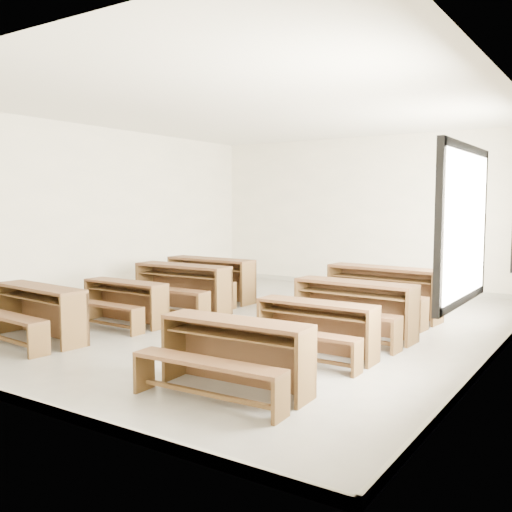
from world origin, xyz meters
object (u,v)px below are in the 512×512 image
Objects in this scene: desk_set_4 at (233,350)px; desk_set_3 at (209,276)px; desk_set_7 at (382,289)px; desk_set_5 at (315,325)px; desk_set_2 at (180,284)px; desk_set_1 at (123,299)px; desk_set_0 at (37,309)px; desk_set_6 at (353,305)px.

desk_set_3 is at bearing 128.35° from desk_set_4.
desk_set_5 is at bearing -81.46° from desk_set_7.
desk_set_3 is 3.25m from desk_set_7.
desk_set_2 is 1.21× the size of desk_set_5.
desk_set_5 is at bearing -0.45° from desk_set_1.
desk_set_1 is 3.97m from desk_set_7.
desk_set_3 is (0.01, 3.64, 0.04)m from desk_set_0.
desk_set_7 is at bearing 88.97° from desk_set_4.
desk_set_3 is at bearing 95.06° from desk_set_0.
desk_set_2 is 4.20m from desk_set_4.
desk_set_4 is (3.10, -2.83, -0.05)m from desk_set_2.
desk_set_7 reaches higher than desk_set_1.
desk_set_2 is at bearing -179.61° from desk_set_6.
desk_set_0 is 3.35m from desk_set_4.
desk_set_0 is 0.89× the size of desk_set_7.
desk_set_6 is (0.05, 2.70, 0.04)m from desk_set_4.
desk_set_5 is (3.42, -2.37, -0.08)m from desk_set_3.
desk_set_6 is (-0.04, 1.19, 0.06)m from desk_set_5.
desk_set_0 is at bearing -97.95° from desk_set_1.
desk_set_2 is 1.08m from desk_set_3.
desk_set_6 reaches higher than desk_set_1.
desk_set_2 is 0.99× the size of desk_set_3.
desk_set_4 is 2.70m from desk_set_6.
desk_set_6 is at bearing 86.77° from desk_set_4.
desk_set_7 is at bearing 22.09° from desk_set_2.
desk_set_0 is at bearing -125.31° from desk_set_7.
desk_set_4 is at bearing -93.57° from desk_set_5.
desk_set_5 is at bearing -85.23° from desk_set_6.
desk_set_4 reaches higher than desk_set_1.
desk_set_7 is (3.25, 3.87, 0.05)m from desk_set_0.
desk_set_3 is 1.04× the size of desk_set_6.
desk_set_2 is 1.03× the size of desk_set_6.
desk_set_2 is 1.12× the size of desk_set_4.
desk_set_7 is at bearing 93.63° from desk_set_5.
desk_set_5 is at bearing 84.42° from desk_set_4.
desk_set_4 is (3.14, -1.58, 0.03)m from desk_set_1.
desk_set_1 is 0.92× the size of desk_set_4.
desk_set_7 reaches higher than desk_set_4.
desk_set_2 is 3.15m from desk_set_6.
desk_set_0 is at bearing -141.32° from desk_set_6.
desk_set_5 is at bearing -23.57° from desk_set_2.
desk_set_2 is at bearing -76.64° from desk_set_3.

